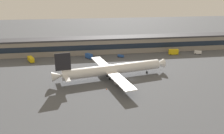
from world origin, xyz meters
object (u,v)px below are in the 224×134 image
object	(u,v)px
catering_truck	(174,52)
traffic_cone_0	(107,89)
crew_van	(198,52)
pushback_tractor	(66,59)
airliner	(112,70)
fuel_truck	(31,59)
follow_me_car	(121,56)
stair_truck	(89,56)

from	to	relation	value
catering_truck	traffic_cone_0	xyz separation A→B (m)	(-59.43, -55.65, -1.98)
crew_van	pushback_tractor	distance (m)	100.44
airliner	fuel_truck	xyz separation A→B (m)	(-50.27, 38.93, -3.07)
follow_me_car	fuel_truck	world-z (taller)	fuel_truck
stair_truck	pushback_tractor	world-z (taller)	stair_truck
stair_truck	pushback_tractor	bearing A→B (deg)	-170.20
pushback_tractor	fuel_truck	bearing A→B (deg)	176.20
fuel_truck	pushback_tractor	xyz separation A→B (m)	(23.65, -1.57, -0.83)
stair_truck	fuel_truck	size ratio (longest dim) A/B	0.71
stair_truck	catering_truck	bearing A→B (deg)	0.41
airliner	crew_van	xyz separation A→B (m)	(73.80, 39.25, -3.50)
follow_me_car	stair_truck	bearing A→B (deg)	178.68
airliner	traffic_cone_0	distance (m)	16.40
crew_van	pushback_tractor	world-z (taller)	crew_van
stair_truck	catering_truck	world-z (taller)	catering_truck
fuel_truck	pushback_tractor	distance (m)	23.71
stair_truck	traffic_cone_0	bearing A→B (deg)	-84.57
catering_truck	pushback_tractor	bearing A→B (deg)	-177.66
pushback_tractor	traffic_cone_0	bearing A→B (deg)	-67.40
airliner	catering_truck	size ratio (longest dim) A/B	8.86
follow_me_car	pushback_tractor	xyz separation A→B (m)	(-39.65, -2.33, -0.04)
airliner	catering_truck	distance (m)	68.13
pushback_tractor	catering_truck	bearing A→B (deg)	2.34
fuel_truck	airliner	bearing A→B (deg)	-37.75
pushback_tractor	traffic_cone_0	size ratio (longest dim) A/B	8.40
stair_truck	fuel_truck	xyz separation A→B (m)	(-40.19, -1.29, -0.10)
stair_truck	fuel_truck	bearing A→B (deg)	-178.17
fuel_truck	follow_me_car	bearing A→B (deg)	0.68
crew_van	airliner	bearing A→B (deg)	-151.99
airliner	stair_truck	world-z (taller)	airliner
fuel_truck	catering_truck	xyz separation A→B (m)	(104.86, 1.75, 0.41)
crew_van	stair_truck	world-z (taller)	stair_truck
follow_me_car	stair_truck	world-z (taller)	stair_truck
crew_van	traffic_cone_0	size ratio (longest dim) A/B	8.81
fuel_truck	traffic_cone_0	xyz separation A→B (m)	(45.43, -53.90, -1.57)
stair_truck	crew_van	bearing A→B (deg)	-0.66
catering_truck	airliner	bearing A→B (deg)	-143.31
catering_truck	pushback_tractor	world-z (taller)	catering_truck
crew_van	stair_truck	bearing A→B (deg)	179.34
catering_truck	fuel_truck	bearing A→B (deg)	-179.04
airliner	traffic_cone_0	xyz separation A→B (m)	(-4.84, -14.97, -4.64)
airliner	follow_me_car	bearing A→B (deg)	71.82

